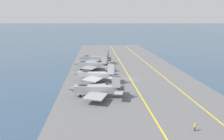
{
  "coord_description": "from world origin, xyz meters",
  "views": [
    {
      "loc": [
        -68.15,
        12.6,
        21.47
      ],
      "look_at": [
        3.95,
        6.4,
        2.9
      ],
      "focal_mm": 32.0,
      "sensor_mm": 36.0,
      "label": 1
    }
  ],
  "objects_px": {
    "parked_jet_third": "(92,65)",
    "crew_yellow_vest": "(195,126)",
    "crew_brown_vest": "(115,63)",
    "parked_jet_fourth": "(95,58)",
    "parked_jet_nearest": "(97,89)",
    "parked_jet_second": "(96,75)"
  },
  "relations": [
    {
      "from": "parked_jet_second",
      "to": "crew_brown_vest",
      "type": "distance_m",
      "value": 27.96
    },
    {
      "from": "parked_jet_third",
      "to": "crew_yellow_vest",
      "type": "bearing_deg",
      "value": -157.04
    },
    {
      "from": "parked_jet_second",
      "to": "parked_jet_fourth",
      "type": "relative_size",
      "value": 0.98
    },
    {
      "from": "parked_jet_second",
      "to": "parked_jet_nearest",
      "type": "bearing_deg",
      "value": -179.97
    },
    {
      "from": "parked_jet_second",
      "to": "parked_jet_third",
      "type": "xyz_separation_m",
      "value": [
        15.67,
        1.65,
        0.04
      ]
    },
    {
      "from": "parked_jet_third",
      "to": "crew_yellow_vest",
      "type": "height_order",
      "value": "parked_jet_third"
    },
    {
      "from": "parked_jet_nearest",
      "to": "parked_jet_fourth",
      "type": "distance_m",
      "value": 43.9
    },
    {
      "from": "parked_jet_third",
      "to": "crew_brown_vest",
      "type": "relative_size",
      "value": 10.03
    },
    {
      "from": "parked_jet_third",
      "to": "crew_yellow_vest",
      "type": "xyz_separation_m",
      "value": [
        -48.17,
        -20.41,
        -1.71
      ]
    },
    {
      "from": "parked_jet_second",
      "to": "crew_brown_vest",
      "type": "relative_size",
      "value": 9.84
    },
    {
      "from": "crew_brown_vest",
      "to": "parked_jet_third",
      "type": "bearing_deg",
      "value": 134.25
    },
    {
      "from": "parked_jet_fourth",
      "to": "crew_brown_vest",
      "type": "bearing_deg",
      "value": -112.03
    },
    {
      "from": "parked_jet_fourth",
      "to": "parked_jet_third",
      "type": "bearing_deg",
      "value": 175.07
    },
    {
      "from": "parked_jet_nearest",
      "to": "parked_jet_fourth",
      "type": "xyz_separation_m",
      "value": [
        43.9,
        0.4,
        0.08
      ]
    },
    {
      "from": "parked_jet_fourth",
      "to": "parked_jet_nearest",
      "type": "bearing_deg",
      "value": -179.48
    },
    {
      "from": "parked_jet_third",
      "to": "crew_brown_vest",
      "type": "xyz_separation_m",
      "value": [
        10.65,
        -10.93,
        -1.74
      ]
    },
    {
      "from": "parked_jet_second",
      "to": "parked_jet_fourth",
      "type": "height_order",
      "value": "parked_jet_second"
    },
    {
      "from": "parked_jet_nearest",
      "to": "crew_brown_vest",
      "type": "relative_size",
      "value": 9.61
    },
    {
      "from": "parked_jet_nearest",
      "to": "parked_jet_third",
      "type": "bearing_deg",
      "value": 3.23
    },
    {
      "from": "parked_jet_nearest",
      "to": "parked_jet_third",
      "type": "xyz_separation_m",
      "value": [
        29.34,
        1.65,
        0.3
      ]
    },
    {
      "from": "parked_jet_second",
      "to": "parked_jet_third",
      "type": "relative_size",
      "value": 0.98
    },
    {
      "from": "parked_jet_nearest",
      "to": "parked_jet_second",
      "type": "relative_size",
      "value": 0.98
    }
  ]
}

